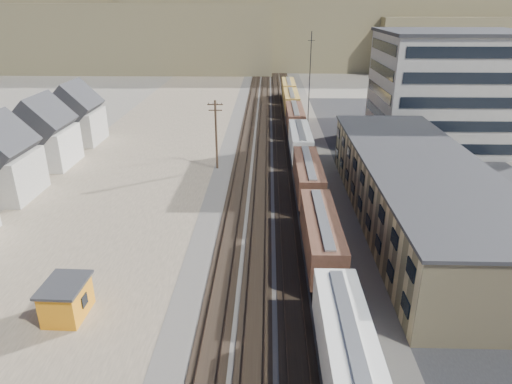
{
  "coord_description": "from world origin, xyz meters",
  "views": [
    {
      "loc": [
        -1.19,
        -20.62,
        22.55
      ],
      "look_at": [
        -2.42,
        26.07,
        3.0
      ],
      "focal_mm": 32.0,
      "sensor_mm": 36.0,
      "label": 1
    }
  ],
  "objects_px": {
    "freight_train": "(304,157)",
    "utility_pole_north": "(216,133)",
    "parked_car_blue": "(408,144)",
    "maintenance_shed": "(66,299)"
  },
  "relations": [
    {
      "from": "utility_pole_north",
      "to": "parked_car_blue",
      "type": "height_order",
      "value": "utility_pole_north"
    },
    {
      "from": "maintenance_shed",
      "to": "parked_car_blue",
      "type": "relative_size",
      "value": 0.79
    },
    {
      "from": "freight_train",
      "to": "maintenance_shed",
      "type": "relative_size",
      "value": 29.07
    },
    {
      "from": "freight_train",
      "to": "utility_pole_north",
      "type": "distance_m",
      "value": 12.84
    },
    {
      "from": "freight_train",
      "to": "utility_pole_north",
      "type": "height_order",
      "value": "utility_pole_north"
    },
    {
      "from": "freight_train",
      "to": "utility_pole_north",
      "type": "xyz_separation_m",
      "value": [
        -12.3,
        2.72,
        2.5
      ]
    },
    {
      "from": "freight_train",
      "to": "utility_pole_north",
      "type": "relative_size",
      "value": 11.97
    },
    {
      "from": "utility_pole_north",
      "to": "maintenance_shed",
      "type": "distance_m",
      "value": 35.16
    },
    {
      "from": "maintenance_shed",
      "to": "freight_train",
      "type": "bearing_deg",
      "value": 57.08
    },
    {
      "from": "utility_pole_north",
      "to": "parked_car_blue",
      "type": "relative_size",
      "value": 1.92
    }
  ]
}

